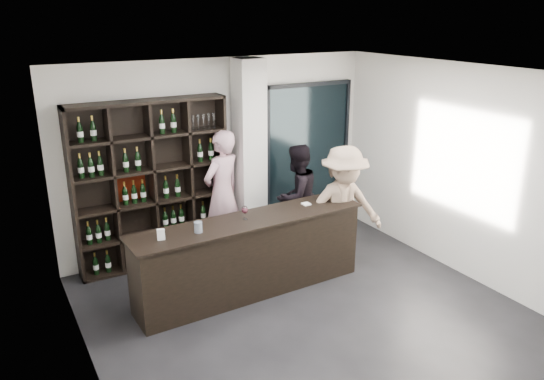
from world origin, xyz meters
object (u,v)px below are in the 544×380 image
customer (343,210)px  tasting_counter (251,256)px  taster_pink (222,193)px  wine_shelf (152,185)px  taster_black (297,197)px

customer → tasting_counter: bearing=-171.8°
tasting_counter → taster_pink: 1.39m
wine_shelf → taster_pink: wine_shelf is taller
wine_shelf → taster_pink: 1.04m
wine_shelf → taster_black: wine_shelf is taller
tasting_counter → taster_pink: bearing=79.2°
wine_shelf → tasting_counter: 1.80m
taster_pink → customer: (1.23, -1.35, -0.05)m
wine_shelf → tasting_counter: (0.80, -1.47, -0.68)m
customer → wine_shelf: bearing=156.0°
tasting_counter → taster_black: bearing=34.5°
taster_pink → taster_black: 1.16m
customer → taster_black: bearing=107.3°
wine_shelf → tasting_counter: bearing=-61.4°
taster_pink → taster_black: taster_pink is taller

